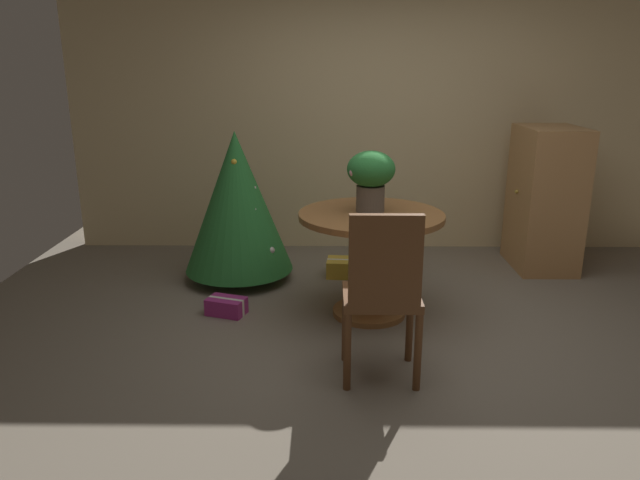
{
  "coord_description": "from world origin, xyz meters",
  "views": [
    {
      "loc": [
        -0.54,
        -3.63,
        1.79
      ],
      "look_at": [
        -0.58,
        0.19,
        0.65
      ],
      "focal_mm": 33.5,
      "sensor_mm": 36.0,
      "label": 1
    }
  ],
  "objects_px": {
    "wooden_cabinet": "(545,199)",
    "flower_vase": "(371,175)",
    "potted_plant": "(395,243)",
    "gift_box_purple": "(226,306)",
    "wooden_chair_near": "(383,288)",
    "holiday_tree": "(237,202)",
    "round_dining_table": "(371,245)",
    "gift_box_gold": "(343,268)"
  },
  "relations": [
    {
      "from": "flower_vase",
      "to": "holiday_tree",
      "type": "distance_m",
      "value": 1.31
    },
    {
      "from": "gift_box_purple",
      "to": "gift_box_gold",
      "type": "bearing_deg",
      "value": 43.75
    },
    {
      "from": "flower_vase",
      "to": "wooden_cabinet",
      "type": "bearing_deg",
      "value": 33.03
    },
    {
      "from": "flower_vase",
      "to": "gift_box_gold",
      "type": "height_order",
      "value": "flower_vase"
    },
    {
      "from": "potted_plant",
      "to": "gift_box_gold",
      "type": "bearing_deg",
      "value": -159.65
    },
    {
      "from": "gift_box_gold",
      "to": "potted_plant",
      "type": "bearing_deg",
      "value": 20.35
    },
    {
      "from": "flower_vase",
      "to": "potted_plant",
      "type": "bearing_deg",
      "value": 72.36
    },
    {
      "from": "wooden_chair_near",
      "to": "potted_plant",
      "type": "distance_m",
      "value": 2.02
    },
    {
      "from": "holiday_tree",
      "to": "wooden_cabinet",
      "type": "bearing_deg",
      "value": 7.71
    },
    {
      "from": "round_dining_table",
      "to": "gift_box_purple",
      "type": "bearing_deg",
      "value": -179.39
    },
    {
      "from": "round_dining_table",
      "to": "flower_vase",
      "type": "bearing_deg",
      "value": 98.38
    },
    {
      "from": "round_dining_table",
      "to": "holiday_tree",
      "type": "bearing_deg",
      "value": 144.88
    },
    {
      "from": "flower_vase",
      "to": "gift_box_purple",
      "type": "distance_m",
      "value": 1.43
    },
    {
      "from": "holiday_tree",
      "to": "wooden_cabinet",
      "type": "distance_m",
      "value": 2.71
    },
    {
      "from": "flower_vase",
      "to": "potted_plant",
      "type": "height_order",
      "value": "flower_vase"
    },
    {
      "from": "holiday_tree",
      "to": "potted_plant",
      "type": "height_order",
      "value": "holiday_tree"
    },
    {
      "from": "round_dining_table",
      "to": "gift_box_gold",
      "type": "bearing_deg",
      "value": 101.92
    },
    {
      "from": "round_dining_table",
      "to": "wooden_cabinet",
      "type": "bearing_deg",
      "value": 34.33
    },
    {
      "from": "wooden_chair_near",
      "to": "gift_box_purple",
      "type": "bearing_deg",
      "value": 137.91
    },
    {
      "from": "wooden_cabinet",
      "to": "gift_box_gold",
      "type": "bearing_deg",
      "value": -171.19
    },
    {
      "from": "wooden_chair_near",
      "to": "gift_box_gold",
      "type": "bearing_deg",
      "value": 95.58
    },
    {
      "from": "wooden_chair_near",
      "to": "gift_box_gold",
      "type": "xyz_separation_m",
      "value": [
        -0.18,
        1.79,
        -0.5
      ]
    },
    {
      "from": "gift_box_purple",
      "to": "potted_plant",
      "type": "relative_size",
      "value": 0.72
    },
    {
      "from": "gift_box_gold",
      "to": "potted_plant",
      "type": "xyz_separation_m",
      "value": [
        0.47,
        0.18,
        0.17
      ]
    },
    {
      "from": "round_dining_table",
      "to": "gift_box_gold",
      "type": "height_order",
      "value": "round_dining_table"
    },
    {
      "from": "gift_box_purple",
      "to": "flower_vase",
      "type": "bearing_deg",
      "value": 3.27
    },
    {
      "from": "gift_box_gold",
      "to": "potted_plant",
      "type": "relative_size",
      "value": 0.65
    },
    {
      "from": "wooden_chair_near",
      "to": "gift_box_purple",
      "type": "height_order",
      "value": "wooden_chair_near"
    },
    {
      "from": "wooden_cabinet",
      "to": "potted_plant",
      "type": "relative_size",
      "value": 2.87
    },
    {
      "from": "potted_plant",
      "to": "wooden_chair_near",
      "type": "bearing_deg",
      "value": -98.58
    },
    {
      "from": "flower_vase",
      "to": "wooden_chair_near",
      "type": "bearing_deg",
      "value": -89.59
    },
    {
      "from": "holiday_tree",
      "to": "gift_box_gold",
      "type": "xyz_separation_m",
      "value": [
        0.89,
        0.08,
        -0.6
      ]
    },
    {
      "from": "wooden_chair_near",
      "to": "flower_vase",
      "type": "bearing_deg",
      "value": 90.41
    },
    {
      "from": "potted_plant",
      "to": "flower_vase",
      "type": "bearing_deg",
      "value": -107.64
    },
    {
      "from": "wooden_cabinet",
      "to": "holiday_tree",
      "type": "bearing_deg",
      "value": -172.29
    },
    {
      "from": "wooden_cabinet",
      "to": "flower_vase",
      "type": "bearing_deg",
      "value": -146.97
    },
    {
      "from": "wooden_cabinet",
      "to": "potted_plant",
      "type": "bearing_deg",
      "value": -175.53
    },
    {
      "from": "holiday_tree",
      "to": "round_dining_table",
      "type": "bearing_deg",
      "value": -35.12
    },
    {
      "from": "round_dining_table",
      "to": "holiday_tree",
      "type": "height_order",
      "value": "holiday_tree"
    },
    {
      "from": "wooden_chair_near",
      "to": "potted_plant",
      "type": "height_order",
      "value": "wooden_chair_near"
    },
    {
      "from": "gift_box_gold",
      "to": "wooden_cabinet",
      "type": "bearing_deg",
      "value": 8.81
    },
    {
      "from": "wooden_cabinet",
      "to": "potted_plant",
      "type": "distance_m",
      "value": 1.39
    }
  ]
}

